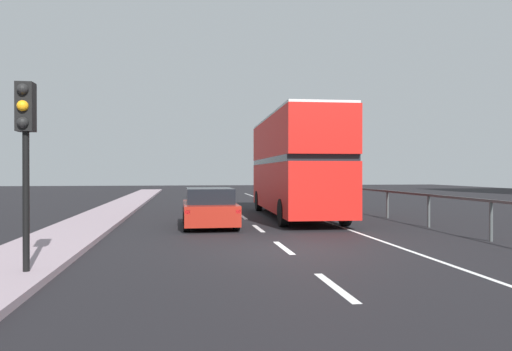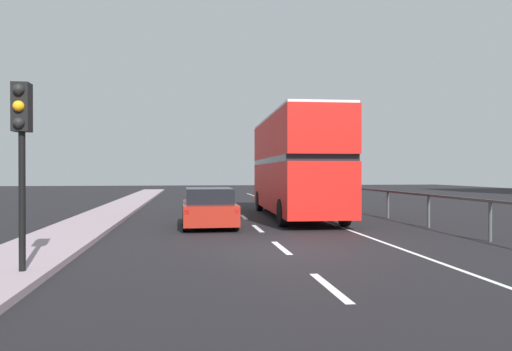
% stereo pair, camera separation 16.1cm
% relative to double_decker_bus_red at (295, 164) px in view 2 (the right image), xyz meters
% --- Properties ---
extents(ground_plane, '(73.84, 120.00, 0.10)m').
position_rel_double_decker_bus_red_xyz_m(ground_plane, '(-2.23, -8.24, -2.39)').
color(ground_plane, black).
extents(near_sidewalk_kerb, '(2.14, 80.00, 0.14)m').
position_rel_double_decker_bus_red_xyz_m(near_sidewalk_kerb, '(-8.23, -8.24, -2.27)').
color(near_sidewalk_kerb, gray).
rests_on(near_sidewalk_kerb, ground).
extents(lane_paint_markings, '(3.14, 46.00, 0.01)m').
position_rel_double_decker_bus_red_xyz_m(lane_paint_markings, '(-0.44, 0.61, -2.34)').
color(lane_paint_markings, silver).
rests_on(lane_paint_markings, ground).
extents(bridge_side_railing, '(0.10, 42.00, 1.19)m').
position_rel_double_decker_bus_red_xyz_m(bridge_side_railing, '(3.82, 0.76, -1.39)').
color(bridge_side_railing, '#444849').
rests_on(bridge_side_railing, ground).
extents(double_decker_bus_red, '(2.84, 10.27, 4.37)m').
position_rel_double_decker_bus_red_xyz_m(double_decker_bus_red, '(0.00, 0.00, 0.00)').
color(double_decker_bus_red, red).
rests_on(double_decker_bus_red, ground).
extents(hatchback_car_near, '(1.90, 4.04, 1.39)m').
position_rel_double_decker_bus_red_xyz_m(hatchback_car_near, '(-3.89, -3.13, -1.67)').
color(hatchback_car_near, maroon).
rests_on(hatchback_car_near, ground).
extents(traffic_signal_pole, '(0.30, 0.42, 3.47)m').
position_rel_double_decker_bus_red_xyz_m(traffic_signal_pole, '(-7.65, -11.13, 0.40)').
color(traffic_signal_pole, black).
rests_on(traffic_signal_pole, near_sidewalk_kerb).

